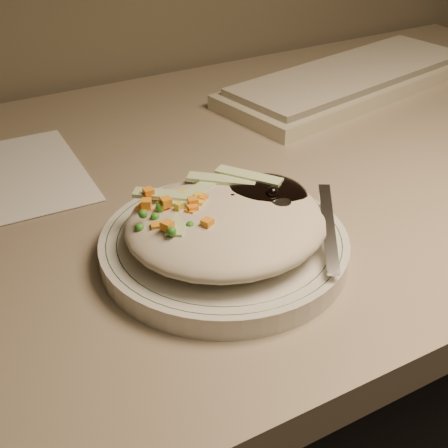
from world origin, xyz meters
TOP-DOWN VIEW (x-y plane):
  - desk at (0.00, 1.38)m, footprint 1.40×0.70m
  - plate at (-0.09, 1.22)m, footprint 0.24×0.24m
  - plate_rim at (-0.09, 1.22)m, footprint 0.23×0.23m
  - meal at (-0.09, 1.22)m, footprint 0.21×0.19m
  - keyboard at (0.30, 1.52)m, footprint 0.47×0.24m

SIDE VIEW (x-z plane):
  - desk at x=0.00m, z-range 0.17..0.91m
  - plate at x=-0.09m, z-range 0.74..0.76m
  - keyboard at x=0.30m, z-range 0.74..0.77m
  - plate_rim at x=-0.09m, z-range 0.76..0.76m
  - meal at x=-0.09m, z-range 0.76..0.81m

